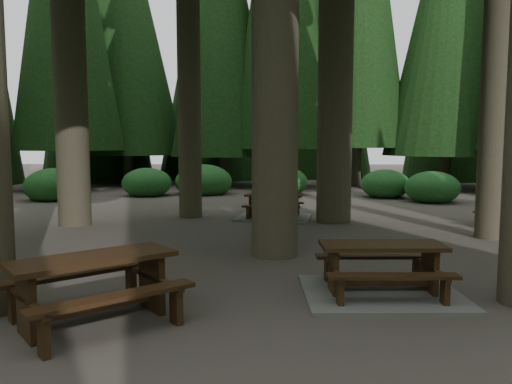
{
  "coord_description": "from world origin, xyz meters",
  "views": [
    {
      "loc": [
        0.68,
        -8.86,
        2.06
      ],
      "look_at": [
        0.44,
        0.92,
        1.1
      ],
      "focal_mm": 35.0,
      "sensor_mm": 36.0,
      "label": 1
    }
  ],
  "objects": [
    {
      "name": "picnic_table_c",
      "position": [
        0.84,
        4.69,
        0.21
      ],
      "size": [
        2.21,
        1.93,
        0.67
      ],
      "rotation": [
        0.0,
        0.0,
        -0.16
      ],
      "color": "gray",
      "rests_on": "ground"
    },
    {
      "name": "picnic_table_e",
      "position": [
        -1.31,
        -3.35,
        0.52
      ],
      "size": [
        2.32,
        2.28,
        0.78
      ],
      "rotation": [
        0.0,
        0.0,
        0.7
      ],
      "color": "#381D10",
      "rests_on": "ground"
    },
    {
      "name": "picnic_table_a",
      "position": [
        2.22,
        -2.2,
        0.23
      ],
      "size": [
        2.15,
        1.8,
        0.71
      ],
      "rotation": [
        0.0,
        0.0,
        0.03
      ],
      "color": "gray",
      "rests_on": "ground"
    },
    {
      "name": "shrub_ring",
      "position": [
        0.7,
        0.75,
        0.4
      ],
      "size": [
        23.86,
        24.64,
        1.49
      ],
      "color": "#225D20",
      "rests_on": "ground"
    },
    {
      "name": "ground",
      "position": [
        0.0,
        0.0,
        0.0
      ],
      "size": [
        80.0,
        80.0,
        0.0
      ],
      "primitive_type": "plane",
      "color": "#4A423C",
      "rests_on": "ground"
    }
  ]
}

